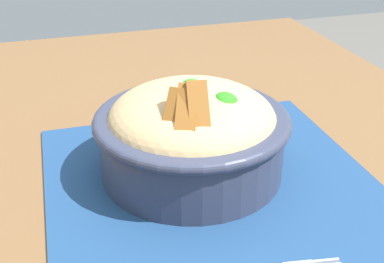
# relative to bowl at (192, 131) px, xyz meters

# --- Properties ---
(placemat) EXTENTS (0.41, 0.36, 0.00)m
(placemat) POSITION_rel_bowl_xyz_m (0.06, 0.01, -0.05)
(placemat) COLOR navy
(placemat) RESTS_ON table
(bowl) EXTENTS (0.24, 0.24, 0.12)m
(bowl) POSITION_rel_bowl_xyz_m (0.00, 0.00, 0.00)
(bowl) COLOR #2D3347
(bowl) RESTS_ON placemat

